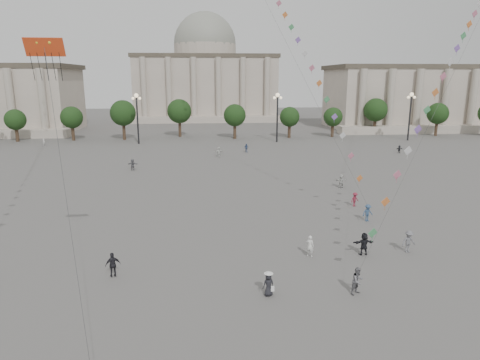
{
  "coord_description": "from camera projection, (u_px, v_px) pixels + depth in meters",
  "views": [
    {
      "loc": [
        -1.07,
        -22.66,
        13.85
      ],
      "look_at": [
        1.89,
        12.0,
        5.5
      ],
      "focal_mm": 32.0,
      "sensor_mm": 36.0,
      "label": 1
    }
  ],
  "objects": [
    {
      "name": "ground",
      "position": [
        225.0,
        318.0,
        25.28
      ],
      "size": [
        360.0,
        360.0,
        0.0
      ],
      "primitive_type": "plane",
      "color": "#4E4B49",
      "rests_on": "ground"
    },
    {
      "name": "hall_east",
      "position": [
        473.0,
        97.0,
        120.48
      ],
      "size": [
        84.0,
        26.22,
        17.2
      ],
      "color": "#ADA091",
      "rests_on": "ground"
    },
    {
      "name": "hall_central",
      "position": [
        206.0,
        76.0,
        147.15
      ],
      "size": [
        48.3,
        34.3,
        35.5
      ],
      "color": "#ADA091",
      "rests_on": "ground"
    },
    {
      "name": "tree_row",
      "position": [
        208.0,
        115.0,
        99.59
      ],
      "size": [
        137.12,
        5.12,
        8.0
      ],
      "color": "#35291A",
      "rests_on": "ground"
    },
    {
      "name": "lamp_post_mid_west",
      "position": [
        137.0,
        109.0,
        90.14
      ],
      "size": [
        2.0,
        0.9,
        10.65
      ],
      "color": "#262628",
      "rests_on": "ground"
    },
    {
      "name": "lamp_post_mid_east",
      "position": [
        277.0,
        108.0,
        92.62
      ],
      "size": [
        2.0,
        0.9,
        10.65
      ],
      "color": "#262628",
      "rests_on": "ground"
    },
    {
      "name": "lamp_post_far_east",
      "position": [
        411.0,
        108.0,
        95.1
      ],
      "size": [
        2.0,
        0.9,
        10.65
      ],
      "color": "#262628",
      "rests_on": "ground"
    },
    {
      "name": "person_crowd_0",
      "position": [
        246.0,
        148.0,
        81.27
      ],
      "size": [
        1.05,
        0.81,
        1.66
      ],
      "primitive_type": "imported",
      "rotation": [
        0.0,
        0.0,
        0.48
      ],
      "color": "#395082",
      "rests_on": "ground"
    },
    {
      "name": "person_crowd_3",
      "position": [
        364.0,
        244.0,
        34.12
      ],
      "size": [
        1.73,
        0.61,
        1.85
      ],
      "primitive_type": "imported",
      "rotation": [
        0.0,
        0.0,
        3.18
      ],
      "color": "black",
      "rests_on": "ground"
    },
    {
      "name": "person_crowd_4",
      "position": [
        219.0,
        152.0,
        76.13
      ],
      "size": [
        1.84,
        1.16,
        1.89
      ],
      "primitive_type": "imported",
      "rotation": [
        0.0,
        0.0,
        3.52
      ],
      "color": "silver",
      "rests_on": "ground"
    },
    {
      "name": "person_crowd_6",
      "position": [
        409.0,
        242.0,
        34.59
      ],
      "size": [
        1.31,
        0.91,
        1.85
      ],
      "primitive_type": "imported",
      "rotation": [
        0.0,
        0.0,
        0.2
      ],
      "color": "slate",
      "rests_on": "ground"
    },
    {
      "name": "person_crowd_7",
      "position": [
        341.0,
        181.0,
        55.04
      ],
      "size": [
        1.65,
        0.63,
        1.74
      ],
      "primitive_type": "imported",
      "rotation": [
        0.0,
        0.0,
        3.07
      ],
      "color": "beige",
      "rests_on": "ground"
    },
    {
      "name": "person_crowd_8",
      "position": [
        355.0,
        199.0,
        47.04
      ],
      "size": [
        1.17,
        0.96,
        1.58
      ],
      "primitive_type": "imported",
      "rotation": [
        0.0,
        0.0,
        0.44
      ],
      "color": "maroon",
      "rests_on": "ground"
    },
    {
      "name": "person_crowd_9",
      "position": [
        399.0,
        149.0,
        80.33
      ],
      "size": [
        1.42,
        0.58,
        1.48
      ],
      "primitive_type": "imported",
      "rotation": [
        0.0,
        0.0,
        0.11
      ],
      "color": "black",
      "rests_on": "ground"
    },
    {
      "name": "person_crowd_10",
      "position": [
        44.0,
        143.0,
        88.16
      ],
      "size": [
        0.41,
        0.6,
        1.59
      ],
      "primitive_type": "imported",
      "rotation": [
        0.0,
        0.0,
        1.62
      ],
      "color": "silver",
      "rests_on": "ground"
    },
    {
      "name": "person_crowd_12",
      "position": [
        133.0,
        165.0,
        65.43
      ],
      "size": [
        1.69,
        0.8,
        1.75
      ],
      "primitive_type": "imported",
      "rotation": [
        0.0,
        0.0,
        2.96
      ],
      "color": "slate",
      "rests_on": "ground"
    },
    {
      "name": "person_crowd_13",
      "position": [
        310.0,
        246.0,
        33.79
      ],
      "size": [
        0.77,
        0.69,
        1.76
      ],
      "primitive_type": "imported",
      "rotation": [
        0.0,
        0.0,
        2.6
      ],
      "color": "silver",
      "rests_on": "ground"
    },
    {
      "name": "tourist_4",
      "position": [
        113.0,
        265.0,
        30.35
      ],
      "size": [
        1.15,
        0.78,
        1.82
      ],
      "primitive_type": "imported",
      "rotation": [
        0.0,
        0.0,
        3.49
      ],
      "color": "black",
      "rests_on": "ground"
    },
    {
      "name": "kite_flyer_1",
      "position": [
        368.0,
        213.0,
        42.15
      ],
      "size": [
        1.24,
        0.89,
        1.73
      ],
      "primitive_type": "imported",
      "rotation": [
        0.0,
        0.0,
        0.24
      ],
      "color": "#314B6F",
      "rests_on": "ground"
    },
    {
      "name": "kite_flyer_2",
      "position": [
        358.0,
        281.0,
        27.91
      ],
      "size": [
        1.12,
        1.04,
        1.84
      ],
      "primitive_type": "imported",
      "rotation": [
        0.0,
        0.0,
        0.5
      ],
      "color": "slate",
      "rests_on": "ground"
    },
    {
      "name": "hat_person",
      "position": [
        269.0,
        284.0,
        27.7
      ],
      "size": [
        0.88,
        0.7,
        1.69
      ],
      "color": "black",
      "rests_on": "ground"
    },
    {
      "name": "dragon_kite",
      "position": [
        46.0,
        62.0,
        24.57
      ],
      "size": [
        3.75,
        7.23,
        20.34
      ],
      "color": "red",
      "rests_on": "ground"
    },
    {
      "name": "kite_train_east",
      "position": [
        479.0,
        10.0,
        45.79
      ],
      "size": [
        37.76,
        40.44,
        66.68
      ],
      "color": "#3F3F3F",
      "rests_on": "ground"
    }
  ]
}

